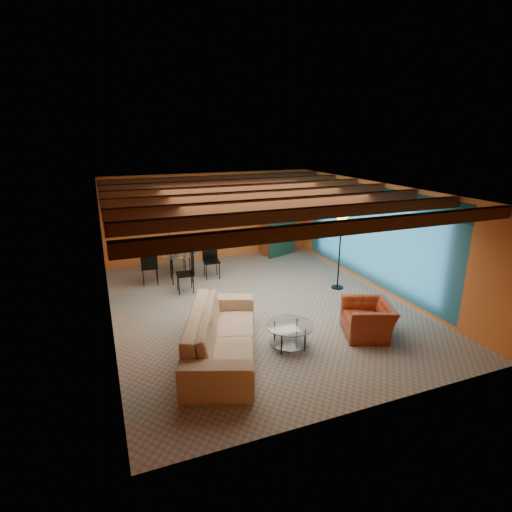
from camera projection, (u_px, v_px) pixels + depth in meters
name	position (u px, v px, depth m)	size (l,w,h in m)	color
room	(257.00, 204.00, 8.87)	(6.52, 8.01, 2.71)	gray
sofa	(222.00, 333.00, 7.25)	(2.93, 1.14, 0.85)	tan
armchair	(368.00, 319.00, 8.01)	(1.03, 0.90, 0.67)	maroon
coffee_table	(289.00, 336.00, 7.58)	(0.89, 0.89, 0.46)	white
dining_table	(181.00, 262.00, 10.86)	(2.11, 2.11, 1.10)	silver
armoire	(279.00, 224.00, 13.24)	(1.13, 0.55, 1.98)	brown
floor_lamp	(339.00, 252.00, 10.24)	(0.39, 0.39, 1.93)	black
ceiling_fan	(259.00, 205.00, 8.77)	(1.50, 1.50, 0.44)	#472614
painting	(182.00, 209.00, 12.18)	(1.05, 0.03, 0.65)	black
potted_plant	(280.00, 186.00, 12.87)	(0.44, 0.39, 0.49)	#26661E
vase	(180.00, 239.00, 10.68)	(0.17, 0.17, 0.18)	orange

